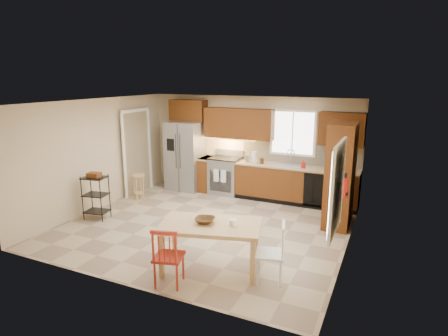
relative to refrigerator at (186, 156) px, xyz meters
name	(u,v)px	position (x,y,z in m)	size (l,w,h in m)	color
floor	(206,226)	(1.70, -2.12, -0.91)	(5.50, 5.50, 0.00)	tan
ceiling	(204,102)	(1.70, -2.12, 1.59)	(5.50, 5.00, 0.02)	silver
wall_back	(250,146)	(1.70, 0.38, 0.34)	(5.50, 0.02, 2.50)	#CCB793
wall_front	(121,205)	(1.70, -4.62, 0.34)	(5.50, 0.02, 2.50)	#CCB793
wall_left	(97,155)	(-1.05, -2.12, 0.34)	(0.02, 5.00, 2.50)	#CCB793
wall_right	(351,182)	(4.45, -2.12, 0.34)	(0.02, 5.00, 2.50)	#CCB793
refrigerator	(186,156)	(0.00, 0.00, 0.00)	(0.92, 0.75, 1.82)	gray
range_stove	(225,176)	(1.15, 0.06, -0.45)	(0.76, 0.63, 0.92)	gray
base_cabinet_narrow	(207,174)	(0.60, 0.08, -0.46)	(0.30, 0.60, 0.90)	#642F12
base_cabinet_run	(295,184)	(2.99, 0.08, -0.46)	(2.92, 0.60, 0.90)	#642F12
dishwasher	(317,191)	(3.55, -0.22, -0.46)	(0.60, 0.02, 0.78)	black
backsplash	(300,153)	(2.99, 0.36, 0.27)	(2.92, 0.03, 0.55)	beige
upper_over_fridge	(188,110)	(0.00, 0.20, 1.19)	(1.00, 0.35, 0.55)	#592C0E
upper_left_block	(239,123)	(1.45, 0.20, 0.92)	(1.80, 0.35, 0.75)	#592C0E
upper_right_block	(342,129)	(3.95, 0.20, 0.92)	(1.00, 0.35, 0.75)	#592C0E
window_back	(293,133)	(2.80, 0.35, 0.74)	(1.12, 0.04, 1.12)	white
sink	(288,167)	(2.80, 0.08, -0.05)	(0.62, 0.46, 0.16)	gray
undercab_glow	(227,138)	(1.15, 0.17, 0.52)	(1.60, 0.30, 0.01)	#FFBF66
soap_bottle	(304,164)	(3.18, -0.02, 0.09)	(0.09, 0.09, 0.19)	#B9160C
paper_towel	(254,157)	(1.95, 0.03, 0.13)	(0.12, 0.12, 0.28)	white
canister_steel	(247,158)	(1.75, 0.03, 0.08)	(0.11, 0.11, 0.18)	gray
canister_wood	(262,161)	(2.15, 0.00, 0.06)	(0.10, 0.10, 0.14)	#4D2F14
pantry	(341,175)	(4.13, -0.93, 0.14)	(0.50, 0.95, 2.10)	#642F12
fire_extinguisher	(344,188)	(4.33, -1.98, 0.19)	(0.12, 0.12, 0.36)	#B9160C
window_right	(337,189)	(4.38, -3.27, 0.54)	(0.04, 1.02, 1.32)	white
doorway	(137,153)	(-0.97, -0.82, 0.14)	(0.04, 0.95, 2.10)	#8C7A59
dining_table	(211,247)	(2.59, -3.66, -0.53)	(1.54, 0.87, 0.75)	tan
chair_red	(169,256)	(2.24, -4.31, -0.46)	(0.42, 0.42, 0.91)	#A62819
chair_white	(270,253)	(3.54, -3.61, -0.46)	(0.42, 0.42, 0.91)	white
table_bowl	(205,223)	(2.49, -3.66, -0.15)	(0.31, 0.31, 0.08)	#4D2F14
table_jar	(233,223)	(2.93, -3.57, -0.12)	(0.11, 0.11, 0.13)	white
bar_stool	(139,187)	(-0.56, -1.34, -0.59)	(0.31, 0.31, 0.64)	tan
utility_cart	(96,197)	(-0.60, -2.73, -0.43)	(0.48, 0.37, 0.96)	black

